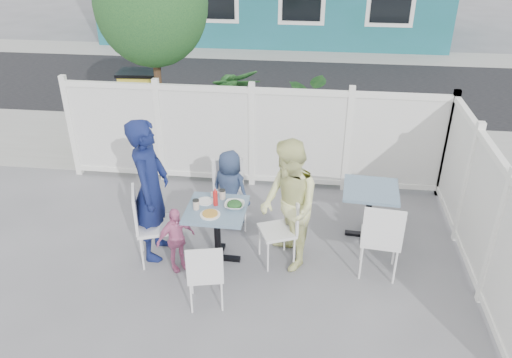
# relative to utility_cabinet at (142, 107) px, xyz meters

# --- Properties ---
(ground) EXTENTS (80.00, 80.00, 0.00)m
(ground) POSITION_rel_utility_cabinet_xyz_m (2.19, -4.00, -0.62)
(ground) COLOR slate
(near_sidewalk) EXTENTS (24.00, 2.60, 0.01)m
(near_sidewalk) POSITION_rel_utility_cabinet_xyz_m (2.19, -0.20, -0.62)
(near_sidewalk) COLOR gray
(near_sidewalk) RESTS_ON ground
(street) EXTENTS (24.00, 5.00, 0.01)m
(street) POSITION_rel_utility_cabinet_xyz_m (2.19, 3.50, -0.62)
(street) COLOR black
(street) RESTS_ON ground
(far_sidewalk) EXTENTS (24.00, 1.60, 0.01)m
(far_sidewalk) POSITION_rel_utility_cabinet_xyz_m (2.19, 6.60, -0.62)
(far_sidewalk) COLOR gray
(far_sidewalk) RESTS_ON ground
(fence_back) EXTENTS (5.86, 0.08, 1.60)m
(fence_back) POSITION_rel_utility_cabinet_xyz_m (2.29, -1.60, 0.16)
(fence_back) COLOR white
(fence_back) RESTS_ON ground
(fence_right) EXTENTS (0.08, 3.66, 1.60)m
(fence_right) POSITION_rel_utility_cabinet_xyz_m (5.19, -3.40, 0.16)
(fence_right) COLOR white
(fence_right) RESTS_ON ground
(tree) EXTENTS (1.80, 1.62, 3.59)m
(tree) POSITION_rel_utility_cabinet_xyz_m (0.59, -0.70, 1.97)
(tree) COLOR #382316
(tree) RESTS_ON ground
(utility_cabinet) EXTENTS (0.70, 0.53, 1.24)m
(utility_cabinet) POSITION_rel_utility_cabinet_xyz_m (0.00, 0.00, 0.00)
(utility_cabinet) COLOR gold
(utility_cabinet) RESTS_ON ground
(potted_shrub_a) EXTENTS (1.32, 1.32, 1.69)m
(potted_shrub_a) POSITION_rel_utility_cabinet_xyz_m (1.91, -0.90, 0.22)
(potted_shrub_a) COLOR #143C1E
(potted_shrub_a) RESTS_ON ground
(potted_shrub_b) EXTENTS (1.74, 1.68, 1.48)m
(potted_shrub_b) POSITION_rel_utility_cabinet_xyz_m (3.51, -1.00, 0.12)
(potted_shrub_b) COLOR #143C1E
(potted_shrub_b) RESTS_ON ground
(main_table) EXTENTS (0.72, 0.72, 0.75)m
(main_table) POSITION_rel_utility_cabinet_xyz_m (2.12, -3.61, -0.04)
(main_table) COLOR #475E8A
(main_table) RESTS_ON ground
(spare_table) EXTENTS (0.75, 0.75, 0.74)m
(spare_table) POSITION_rel_utility_cabinet_xyz_m (4.00, -2.87, -0.05)
(spare_table) COLOR #475E8A
(spare_table) RESTS_ON ground
(chair_left) EXTENTS (0.56, 0.57, 0.99)m
(chair_left) POSITION_rel_utility_cabinet_xyz_m (1.28, -3.71, -0.04)
(chair_left) COLOR white
(chair_left) RESTS_ON ground
(chair_right) EXTENTS (0.53, 0.54, 0.91)m
(chair_right) POSITION_rel_utility_cabinet_xyz_m (2.92, -3.51, -0.09)
(chair_right) COLOR white
(chair_right) RESTS_ON ground
(chair_back) EXTENTS (0.52, 0.51, 0.94)m
(chair_back) POSITION_rel_utility_cabinet_xyz_m (2.12, -2.76, -0.07)
(chair_back) COLOR white
(chair_back) RESTS_ON ground
(chair_near) EXTENTS (0.46, 0.45, 0.85)m
(chair_near) POSITION_rel_utility_cabinet_xyz_m (2.15, -4.46, -0.13)
(chair_near) COLOR white
(chair_near) RESTS_ON ground
(chair_spare) EXTENTS (0.50, 0.48, 1.00)m
(chair_spare) POSITION_rel_utility_cabinet_xyz_m (4.06, -3.70, -0.04)
(chair_spare) COLOR white
(chair_spare) RESTS_ON ground
(man) EXTENTS (0.46, 0.68, 1.83)m
(man) POSITION_rel_utility_cabinet_xyz_m (1.31, -3.55, 0.29)
(man) COLOR #111B4B
(man) RESTS_ON ground
(woman) EXTENTS (0.89, 0.98, 1.64)m
(woman) POSITION_rel_utility_cabinet_xyz_m (2.98, -3.55, 0.20)
(woman) COLOR #DDE455
(woman) RESTS_ON ground
(boy) EXTENTS (0.64, 0.54, 1.12)m
(boy) POSITION_rel_utility_cabinet_xyz_m (2.15, -2.81, -0.06)
(boy) COLOR navy
(boy) RESTS_ON ground
(toddler) EXTENTS (0.51, 0.48, 0.84)m
(toddler) POSITION_rel_utility_cabinet_xyz_m (1.66, -3.83, -0.20)
(toddler) COLOR pink
(toddler) RESTS_ON ground
(plate_main) EXTENTS (0.24, 0.24, 0.02)m
(plate_main) POSITION_rel_utility_cabinet_xyz_m (2.08, -3.77, 0.14)
(plate_main) COLOR white
(plate_main) RESTS_ON main_table
(plate_side) EXTENTS (0.20, 0.20, 0.01)m
(plate_side) POSITION_rel_utility_cabinet_xyz_m (1.96, -3.48, 0.14)
(plate_side) COLOR white
(plate_side) RESTS_ON main_table
(salad_bowl) EXTENTS (0.24, 0.24, 0.06)m
(salad_bowl) POSITION_rel_utility_cabinet_xyz_m (2.33, -3.56, 0.16)
(salad_bowl) COLOR white
(salad_bowl) RESTS_ON main_table
(coffee_cup_a) EXTENTS (0.07, 0.07, 0.11)m
(coffee_cup_a) POSITION_rel_utility_cabinet_xyz_m (1.89, -3.65, 0.19)
(coffee_cup_a) COLOR beige
(coffee_cup_a) RESTS_ON main_table
(coffee_cup_b) EXTENTS (0.07, 0.07, 0.11)m
(coffee_cup_b) POSITION_rel_utility_cabinet_xyz_m (2.15, -3.37, 0.19)
(coffee_cup_b) COLOR beige
(coffee_cup_b) RESTS_ON main_table
(ketchup_bottle) EXTENTS (0.06, 0.06, 0.19)m
(ketchup_bottle) POSITION_rel_utility_cabinet_xyz_m (2.10, -3.53, 0.22)
(ketchup_bottle) COLOR red
(ketchup_bottle) RESTS_ON main_table
(salt_shaker) EXTENTS (0.03, 0.03, 0.07)m
(salt_shaker) POSITION_rel_utility_cabinet_xyz_m (2.01, -3.35, 0.16)
(salt_shaker) COLOR white
(salt_shaker) RESTS_ON main_table
(pepper_shaker) EXTENTS (0.03, 0.03, 0.07)m
(pepper_shaker) POSITION_rel_utility_cabinet_xyz_m (2.05, -3.33, 0.17)
(pepper_shaker) COLOR black
(pepper_shaker) RESTS_ON main_table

